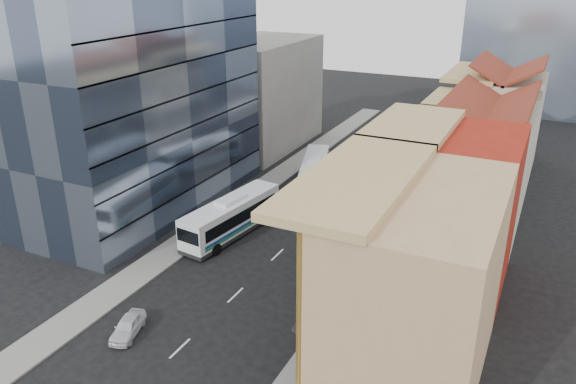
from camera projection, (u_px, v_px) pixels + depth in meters
The scene contains 14 objects.
ground at pixel (171, 357), 35.61m from camera, with size 200.00×200.00×0.00m, color black.
sidewalk_right at pixel (397, 240), 50.44m from camera, with size 3.00×90.00×0.15m, color slate.
sidewalk_left at pixel (234, 207), 57.31m from camera, with size 3.00×90.00×0.15m, color slate.
shophouse_tan at pixel (417, 290), 31.83m from camera, with size 8.00×14.00×12.00m, color tan.
shophouse_red at pixel (456, 212), 41.81m from camera, with size 8.00×10.00×12.00m, color maroon.
shophouse_cream_near at pixel (475, 183), 50.09m from camera, with size 8.00×9.00×10.00m, color beige.
shophouse_cream_mid at pixel (489, 154), 57.58m from camera, with size 8.00×9.00×10.00m, color beige.
shophouse_cream_far at pixel (502, 124), 66.12m from camera, with size 8.00×12.00×11.00m, color beige.
office_tower at pixel (134, 57), 52.58m from camera, with size 12.00×26.00×30.00m, color #3B475E.
office_block_far at pixel (262, 94), 74.35m from camera, with size 10.00×18.00×14.00m, color gray.
bus_left_near at pixel (231, 216), 50.95m from camera, with size 2.72×11.60×3.72m, color white, non-canonical shape.
bus_left_far at pixel (314, 171), 62.20m from camera, with size 2.56×10.93×3.51m, color silver, non-canonical shape.
bus_right at pixel (358, 206), 52.94m from camera, with size 2.81×11.99×3.85m, color white, non-canonical shape.
sedan_left at pixel (128, 326), 37.61m from camera, with size 1.46×3.62×1.23m, color silver.
Camera 1 is at (19.36, -22.76, 23.26)m, focal length 35.00 mm.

